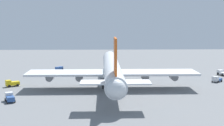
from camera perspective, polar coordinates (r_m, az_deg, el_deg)
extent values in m
plane|color=slate|center=(111.93, 0.00, -4.29)|extent=(285.86, 285.86, 0.00)
cylinder|color=silver|center=(110.77, 0.00, -1.03)|extent=(66.09, 5.87, 5.87)
sphere|color=silver|center=(143.51, -0.41, 0.97)|extent=(5.76, 5.76, 5.76)
sphere|color=silver|center=(78.29, 0.75, -4.69)|extent=(4.99, 4.99, 4.99)
cube|color=#D85919|center=(82.26, 0.60, 1.30)|extent=(9.25, 0.50, 9.40)
cube|color=silver|center=(82.32, 3.91, -3.47)|extent=(5.95, 8.81, 0.36)
cube|color=silver|center=(81.93, -2.66, -3.51)|extent=(5.95, 8.81, 0.36)
cube|color=silver|center=(109.21, 8.11, -1.70)|extent=(11.24, 27.10, 0.70)
cube|color=silver|center=(108.25, -8.08, -1.78)|extent=(11.24, 27.10, 0.70)
cylinder|color=gray|center=(109.83, 5.92, -2.45)|extent=(4.70, 2.47, 2.47)
cylinder|color=gray|center=(111.61, 11.03, -2.39)|extent=(4.70, 2.47, 2.47)
cylinder|color=gray|center=(109.13, -5.88, -2.51)|extent=(4.70, 2.47, 2.47)
cylinder|color=gray|center=(110.31, -11.09, -2.51)|extent=(4.70, 2.47, 2.47)
cylinder|color=black|center=(132.38, -0.28, -1.65)|extent=(0.70, 0.70, 3.52)
cylinder|color=black|center=(108.49, 1.76, -3.73)|extent=(0.70, 0.70, 3.52)
cylinder|color=black|center=(108.28, -1.66, -3.76)|extent=(0.70, 0.70, 3.52)
cube|color=silver|center=(143.95, 18.94, -1.49)|extent=(2.37, 2.66, 1.60)
cube|color=white|center=(141.93, 19.54, -1.78)|extent=(3.79, 3.04, 0.91)
cylinder|color=black|center=(144.73, 19.34, -1.78)|extent=(1.07, 0.53, 1.03)
cylinder|color=black|center=(143.33, 18.54, -1.84)|extent=(1.07, 0.53, 1.03)
cylinder|color=black|center=(140.75, 19.29, -2.04)|extent=(1.07, 0.53, 1.03)
cube|color=yellow|center=(117.09, -18.20, -3.44)|extent=(2.45, 2.41, 1.94)
cube|color=yellow|center=(117.77, -17.09, -3.50)|extent=(3.11, 3.48, 1.27)
cylinder|color=black|center=(118.22, -18.29, -3.82)|extent=(0.70, 0.90, 0.88)
cylinder|color=black|center=(116.34, -18.03, -3.99)|extent=(0.70, 0.90, 0.88)
cylinder|color=black|center=(118.99, -16.94, -3.69)|extent=(0.70, 0.90, 0.88)
cylinder|color=black|center=(117.12, -16.66, -3.86)|extent=(0.70, 0.90, 0.88)
cube|color=#2D5193|center=(147.46, -9.82, -1.00)|extent=(2.07, 2.19, 1.50)
cube|color=#2D5193|center=(149.06, -9.34, -0.91)|extent=(3.17, 2.82, 1.40)
cylinder|color=black|center=(148.21, -10.09, -1.25)|extent=(1.02, 0.75, 1.01)
cylinder|color=black|center=(147.05, -9.51, -1.31)|extent=(1.02, 0.75, 1.01)
cylinder|color=black|center=(150.17, -9.50, -1.12)|extent=(1.02, 0.75, 1.01)
cylinder|color=black|center=(149.03, -8.92, -1.18)|extent=(1.02, 0.75, 1.01)
cube|color=silver|center=(125.83, 18.13, -2.74)|extent=(2.67, 2.55, 1.85)
cube|color=#2D5193|center=(127.55, 18.57, -2.83)|extent=(3.30, 3.32, 0.93)
cylinder|color=black|center=(126.63, 17.64, -3.08)|extent=(0.70, 0.77, 0.76)
cylinder|color=black|center=(125.41, 18.61, -3.22)|extent=(0.70, 0.77, 0.76)
cylinder|color=black|center=(128.64, 18.19, -2.93)|extent=(0.70, 0.77, 0.76)
cylinder|color=black|center=(127.44, 19.14, -3.07)|extent=(0.70, 0.77, 0.76)
cube|color=silver|center=(97.21, -18.08, -5.64)|extent=(2.50, 2.62, 2.09)
cube|color=#2D5193|center=(95.09, -17.85, -6.17)|extent=(3.40, 3.04, 1.30)
cylinder|color=black|center=(97.64, -17.41, -6.18)|extent=(0.88, 0.61, 0.84)
cylinder|color=black|center=(97.32, -18.71, -6.28)|extent=(0.88, 0.61, 0.84)
cylinder|color=black|center=(94.91, -17.12, -6.57)|extent=(0.88, 0.61, 0.84)
cylinder|color=black|center=(94.58, -18.46, -6.68)|extent=(0.88, 0.61, 0.84)
cone|color=orange|center=(143.44, -1.96, -1.52)|extent=(0.40, 0.40, 0.57)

